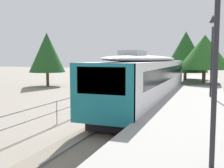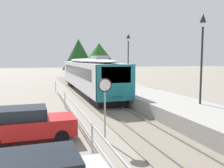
% 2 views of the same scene
% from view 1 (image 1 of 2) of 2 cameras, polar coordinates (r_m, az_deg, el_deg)
% --- Properties ---
extents(ground_plane, '(160.00, 160.00, 0.00)m').
position_cam_1_polar(ground_plane, '(14.85, -8.85, -7.83)').
color(ground_plane, gray).
extents(track_rails, '(3.20, 60.00, 0.14)m').
position_cam_1_polar(track_rails, '(13.66, 2.33, -8.80)').
color(track_rails, slate).
rests_on(track_rails, ground).
extents(commuter_train, '(2.82, 18.91, 3.74)m').
position_cam_1_polar(commuter_train, '(19.51, 8.26, 1.73)').
color(commuter_train, silver).
rests_on(commuter_train, track_rails).
extents(station_platform, '(3.90, 60.00, 0.90)m').
position_cam_1_polar(station_platform, '(12.95, 16.27, -7.92)').
color(station_platform, '#999691').
rests_on(station_platform, ground).
extents(platform_lamp_mid_platform, '(0.34, 0.34, 5.35)m').
position_cam_1_polar(platform_lamp_mid_platform, '(6.39, 22.07, 16.10)').
color(platform_lamp_mid_platform, '#232328').
rests_on(platform_lamp_mid_platform, station_platform).
extents(platform_lamp_far_end, '(0.34, 0.34, 5.35)m').
position_cam_1_polar(platform_lamp_far_end, '(18.49, 21.05, 8.90)').
color(platform_lamp_far_end, '#232328').
rests_on(platform_lamp_far_end, station_platform).
extents(tree_behind_carpark, '(5.48, 5.48, 5.88)m').
position_cam_1_polar(tree_behind_carpark, '(28.65, 19.57, 6.58)').
color(tree_behind_carpark, brown).
rests_on(tree_behind_carpark, ground).
extents(tree_behind_station_far, '(5.36, 5.36, 6.73)m').
position_cam_1_polar(tree_behind_station_far, '(33.20, 15.78, 6.77)').
color(tree_behind_station_far, brown).
rests_on(tree_behind_station_far, ground).
extents(tree_distant_left, '(4.46, 4.46, 6.66)m').
position_cam_1_polar(tree_distant_left, '(33.74, -14.00, 6.68)').
color(tree_distant_left, brown).
rests_on(tree_distant_left, ground).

